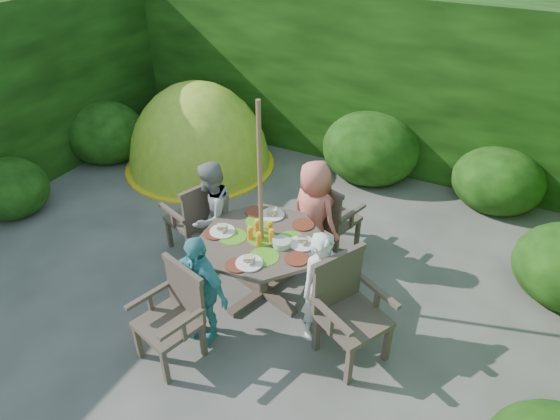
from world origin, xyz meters
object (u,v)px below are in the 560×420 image
at_px(parasol_pole, 261,209).
at_px(garden_chair_left, 196,216).
at_px(garden_chair_right, 348,308).
at_px(child_right, 322,288).
at_px(child_left, 212,216).
at_px(dome_tent, 200,165).
at_px(child_back, 314,214).
at_px(garden_chair_front, 174,314).
at_px(garden_chair_back, 330,216).
at_px(child_front, 200,289).
at_px(patio_table, 262,247).

distance_m(parasol_pole, garden_chair_left, 1.25).
distance_m(garden_chair_right, child_right, 0.30).
height_order(child_left, dome_tent, dome_tent).
bearing_deg(garden_chair_right, dome_tent, 82.55).
bearing_deg(child_left, child_right, 70.90).
distance_m(child_left, child_back, 1.13).
xyz_separation_m(parasol_pole, garden_chair_front, (-0.32, -1.05, -0.61)).
height_order(garden_chair_left, garden_chair_back, garden_chair_left).
bearing_deg(child_left, child_front, 25.90).
xyz_separation_m(parasol_pole, child_left, (-0.77, 0.23, -0.46)).
bearing_deg(garden_chair_back, parasol_pole, 89.15).
bearing_deg(child_left, garden_chair_front, 16.91).
distance_m(garden_chair_left, child_front, 1.36).
distance_m(parasol_pole, dome_tent, 3.29).
distance_m(patio_table, parasol_pole, 0.47).
distance_m(parasol_pole, garden_chair_front, 1.26).
relative_size(garden_chair_right, child_front, 0.84).
relative_size(child_back, dome_tent, 0.49).
height_order(garden_chair_front, dome_tent, dome_tent).
height_order(garden_chair_back, child_back, child_back).
xyz_separation_m(garden_chair_right, garden_chair_back, (-0.73, 1.35, -0.05)).
xyz_separation_m(parasol_pole, child_right, (0.77, -0.23, -0.51)).
bearing_deg(child_right, child_back, 64.48).
distance_m(garden_chair_front, child_back, 1.91).
bearing_deg(child_right, child_left, 109.48).
distance_m(parasol_pole, garden_chair_right, 1.23).
bearing_deg(parasol_pole, patio_table, -4.11).
relative_size(garden_chair_back, child_back, 0.69).
bearing_deg(child_left, child_back, 115.90).
bearing_deg(garden_chair_front, garden_chair_back, 89.07).
bearing_deg(child_back, dome_tent, -7.66).
height_order(garden_chair_left, child_front, child_front).
distance_m(garden_chair_right, child_front, 1.37).
height_order(garden_chair_left, child_left, child_left).
xyz_separation_m(garden_chair_left, garden_chair_back, (1.37, 0.74, -0.02)).
bearing_deg(patio_table, child_left, 163.15).
relative_size(child_front, dome_tent, 0.45).
bearing_deg(dome_tent, child_left, -37.72).
bearing_deg(garden_chair_left, garden_chair_back, 137.89).
xyz_separation_m(garden_chair_back, garden_chair_front, (-0.64, -2.10, 0.01)).
height_order(parasol_pole, child_back, parasol_pole).
xyz_separation_m(patio_table, garden_chair_back, (0.32, 1.05, -0.15)).
relative_size(patio_table, child_front, 1.37).
bearing_deg(garden_chair_front, parasol_pole, 89.07).
distance_m(child_right, dome_tent, 3.89).
xyz_separation_m(patio_table, garden_chair_left, (-1.06, 0.32, -0.13)).
relative_size(patio_table, garden_chair_left, 1.73).
distance_m(patio_table, garden_chair_front, 1.11).
distance_m(patio_table, garden_chair_right, 1.09).
xyz_separation_m(garden_chair_back, child_left, (-1.09, -0.82, 0.16)).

